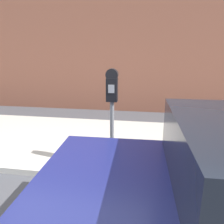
% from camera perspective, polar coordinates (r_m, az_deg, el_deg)
% --- Properties ---
extents(ground_plane, '(60.00, 60.00, 0.00)m').
position_cam_1_polar(ground_plane, '(3.08, -15.44, -24.88)').
color(ground_plane, '#47474C').
extents(sidewalk, '(24.00, 2.80, 0.11)m').
position_cam_1_polar(sidewalk, '(4.83, -4.80, -7.73)').
color(sidewalk, '#BCB7AD').
rests_on(sidewalk, ground_plane).
extents(building_facade, '(24.00, 0.30, 4.90)m').
position_cam_1_polar(building_facade, '(7.32, 0.48, 19.52)').
color(building_facade, '#935642').
rests_on(building_facade, ground_plane).
extents(parking_meter, '(0.18, 0.14, 1.62)m').
position_cam_1_polar(parking_meter, '(3.32, -0.00, 2.93)').
color(parking_meter, slate).
rests_on(parking_meter, sidewalk).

